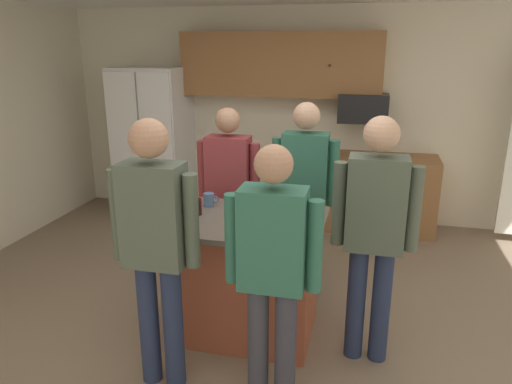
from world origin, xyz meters
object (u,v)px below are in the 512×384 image
Objects in this scene: person_elder_center at (273,264)px; glass_pilsner at (197,207)px; person_host_foreground at (304,187)px; glass_stout_tall at (255,215)px; person_guest_right at (155,239)px; kitchen_island at (247,276)px; person_guest_left at (229,187)px; glass_dark_ale at (181,215)px; microwave_over_range at (363,108)px; serving_tray at (271,215)px; person_guest_by_door at (374,226)px; refrigerator at (154,143)px; mug_ceramic_white at (209,200)px.

glass_pilsner is (-0.73, 0.74, 0.04)m from person_elder_center.
person_host_foreground is 10.74× the size of glass_stout_tall.
person_guest_right is at bearing 63.17° from person_elder_center.
kitchen_island is 0.70× the size of person_guest_left.
glass_pilsner is at bearing 19.12° from person_elder_center.
person_guest_right reaches higher than glass_pilsner.
glass_dark_ale reaches higher than glass_pilsner.
glass_pilsner is (-1.12, -2.50, -0.46)m from microwave_over_range.
serving_tray is (0.08, 0.20, -0.06)m from glass_stout_tall.
person_host_foreground is 1.04× the size of person_guest_left.
person_elder_center is 0.83m from person_guest_by_door.
person_elder_center is 3.75× the size of serving_tray.
person_guest_by_door is 3.95× the size of serving_tray.
glass_pilsner is 0.26m from glass_dark_ale.
glass_dark_ale is at bearing 31.96° from person_elder_center.
person_host_foreground is (0.32, 0.73, 0.52)m from kitchen_island.
serving_tray is (2.03, -2.31, 0.01)m from refrigerator.
person_guest_left is 13.04× the size of glass_pilsner.
person_guest_left is at bearing 116.06° from kitchen_island.
glass_dark_ale is at bearing 12.68° from person_guest_by_door.
glass_stout_tall is 1.26× the size of glass_pilsner.
refrigerator reaches higher than glass_stout_tall.
microwave_over_range is 2.58m from mug_ceramic_white.
person_guest_right is at bearing -86.67° from glass_dark_ale.
refrigerator is 2.64m from mug_ceramic_white.
person_elder_center is 0.83m from serving_tray.
refrigerator is 3.18m from glass_stout_tall.
glass_stout_tall is (-0.64, -2.63, -0.44)m from microwave_over_range.
person_elder_center is 1.60m from person_guest_left.
kitchen_island is 0.66× the size of person_guest_by_door.
refrigerator is 1.14× the size of person_elder_center.
glass_pilsner is 0.74× the size of glass_dark_ale.
kitchen_island is 0.95m from person_host_foreground.
person_elder_center is (2.21, -3.12, 0.01)m from refrigerator.
microwave_over_range is at bearing 76.83° from serving_tray.
kitchen_island is at bearing -52.07° from refrigerator.
refrigerator is 3.07m from kitchen_island.
person_elder_center is 0.95× the size of person_guest_by_door.
person_guest_right is 1.60m from person_host_foreground.
person_guest_left reaches higher than serving_tray.
person_guest_by_door is 1.33m from glass_dark_ale.
serving_tray is (-0.18, 0.81, 0.00)m from person_elder_center.
glass_pilsner reaches higher than serving_tray.
serving_tray is at bearing 10.30° from person_host_foreground.
person_host_foreground is (0.71, 1.44, -0.04)m from person_guest_right.
glass_dark_ale is (-0.03, -0.25, 0.02)m from glass_pilsner.
serving_tray is at bearing -8.02° from person_guest_by_door.
glass_dark_ale is (-0.05, -0.47, 0.03)m from mug_ceramic_white.
mug_ceramic_white is at bearing -27.42° from person_guest_left.
refrigerator is at bearing 127.96° from glass_stout_tall.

